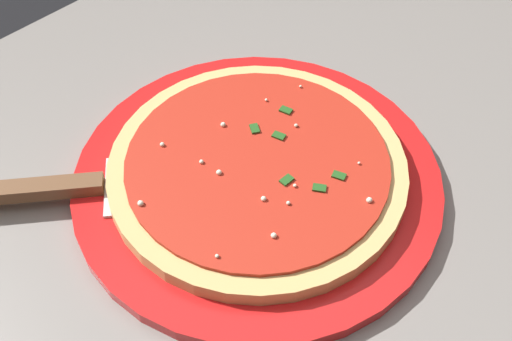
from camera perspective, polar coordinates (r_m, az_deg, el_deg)
The scene contains 4 objects.
restaurant_table at distance 0.71m, azimuth 0.47°, elevation -8.77°, with size 1.13×0.77×0.77m.
serving_plate at distance 0.59m, azimuth 0.00°, elevation -0.83°, with size 0.35×0.35×0.01m, color red.
pizza at distance 0.58m, azimuth 0.00°, elevation 0.21°, with size 0.28×0.28×0.02m.
pizza_server at distance 0.60m, azimuth -16.01°, elevation -1.47°, with size 0.20×0.17×0.01m.
Camera 1 is at (-0.28, -0.26, 1.23)m, focal length 43.87 mm.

